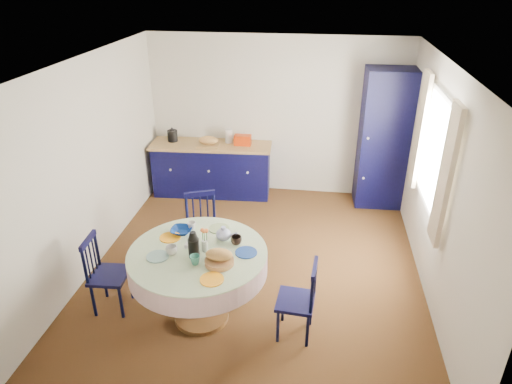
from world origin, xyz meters
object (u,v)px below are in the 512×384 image
kitchen_counter (212,168)px  mug_b (195,260)px  chair_far (203,230)px  mug_c (236,240)px  mug_d (192,226)px  cobalt_bowl (182,231)px  pantry_cabinet (385,139)px  chair_right (299,300)px  chair_left (106,273)px  mug_a (172,250)px  dining_table (199,262)px

kitchen_counter → mug_b: 3.24m
chair_far → mug_c: bearing=-76.6°
chair_far → mug_c: (0.58, -0.82, 0.42)m
mug_d → cobalt_bowl: mug_d is taller
pantry_cabinet → mug_d: size_ratio=22.58×
pantry_cabinet → chair_right: bearing=-111.6°
kitchen_counter → chair_left: kitchen_counter is taller
chair_left → mug_a: (0.80, -0.11, 0.44)m
kitchen_counter → chair_left: 2.96m
mug_c → cobalt_bowl: size_ratio=0.52×
dining_table → cobalt_bowl: size_ratio=6.21×
dining_table → mug_d: (-0.18, 0.41, 0.17)m
mug_c → dining_table: bearing=-151.3°
chair_far → mug_b: size_ratio=9.22×
pantry_cabinet → dining_table: (-2.10, -2.99, -0.33)m
pantry_cabinet → mug_a: pantry_cabinet is taller
chair_right → mug_b: (-1.00, -0.12, 0.46)m
mug_d → pantry_cabinet: bearing=48.7°
pantry_cabinet → mug_a: 3.86m
chair_right → mug_b: mug_b is taller
cobalt_bowl → mug_d: bearing=45.9°
pantry_cabinet → mug_a: (-2.34, -3.07, -0.16)m
mug_a → cobalt_bowl: (-0.02, 0.39, -0.02)m
chair_right → cobalt_bowl: 1.42m
chair_right → mug_c: 0.86m
kitchen_counter → chair_left: bearing=-102.6°
chair_far → mug_d: 0.74m
pantry_cabinet → chair_left: bearing=-139.1°
kitchen_counter → chair_far: 1.97m
kitchen_counter → mug_a: kitchen_counter is taller
pantry_cabinet → chair_far: (-2.33, -1.98, -0.58)m
mug_b → mug_d: size_ratio=1.08×
cobalt_bowl → kitchen_counter: bearing=96.5°
dining_table → chair_right: size_ratio=1.62×
dining_table → chair_far: dining_table is taller
chair_right → mug_a: (-1.27, 0.01, 0.45)m
dining_table → chair_far: size_ratio=1.50×
mug_c → cobalt_bowl: mug_c is taller
dining_table → mug_c: bearing=28.7°
chair_far → mug_d: mug_d is taller
chair_left → cobalt_bowl: (0.78, 0.29, 0.43)m
mug_c → kitchen_counter: bearing=108.3°
mug_c → chair_right: bearing=-22.5°
kitchen_counter → chair_far: kitchen_counter is taller
chair_left → mug_a: mug_a is taller
chair_left → mug_b: 1.18m
pantry_cabinet → mug_b: bearing=-125.4°
pantry_cabinet → chair_far: pantry_cabinet is taller
kitchen_counter → chair_far: bearing=-83.4°
mug_b → kitchen_counter: bearing=100.5°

